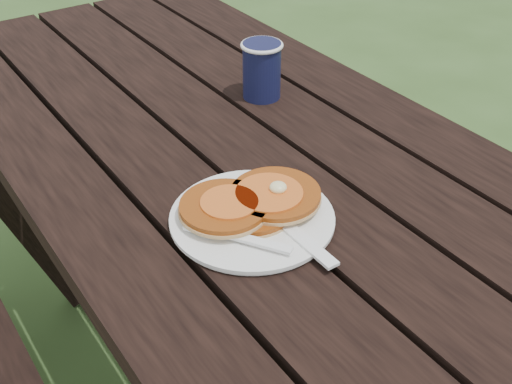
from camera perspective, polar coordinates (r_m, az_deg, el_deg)
picnic_table at (r=1.34m, az=0.04°, el=-10.80°), size 1.36×1.80×0.75m
plate at (r=0.95m, az=-0.35°, el=-2.39°), size 0.25×0.25×0.01m
pancake_stack at (r=0.95m, az=-0.37°, el=-0.91°), size 0.21×0.15×0.04m
knife at (r=0.92m, az=3.33°, el=-3.53°), size 0.02×0.18×0.00m
fork at (r=0.89m, az=-0.13°, el=-4.39°), size 0.11×0.15×0.01m
coffee_cup at (r=1.27m, az=0.51°, el=11.04°), size 0.08×0.08×0.11m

